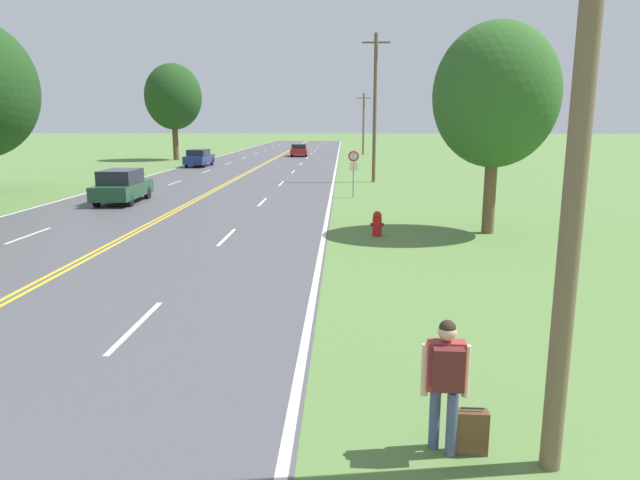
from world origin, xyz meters
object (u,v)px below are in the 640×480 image
(traffic_sign, at_px, (354,162))
(car_dark_blue_sedan_approaching, at_px, (199,158))
(car_red_sedan_mid_near, at_px, (299,150))
(fire_hydrant, at_px, (377,223))
(tree_right_cluster, at_px, (496,96))
(car_dark_green_sedan_nearest, at_px, (122,186))
(tree_left_verge, at_px, (173,97))
(hitchhiker_person, at_px, (446,374))
(suitcase, at_px, (471,432))

(traffic_sign, relative_size, car_dark_blue_sedan_approaching, 0.52)
(traffic_sign, bearing_deg, car_red_sedan_mid_near, 98.86)
(fire_hydrant, xyz_separation_m, tree_right_cluster, (4.11, 0.72, 4.46))
(car_dark_green_sedan_nearest, bearing_deg, traffic_sign, -80.53)
(tree_left_verge, bearing_deg, hitchhiker_person, -70.58)
(fire_hydrant, xyz_separation_m, traffic_sign, (-0.69, 10.58, 1.45))
(traffic_sign, height_order, car_red_sedan_mid_near, traffic_sign)
(tree_right_cluster, distance_m, car_dark_green_sedan_nearest, 18.51)
(hitchhiker_person, relative_size, suitcase, 2.82)
(traffic_sign, xyz_separation_m, car_dark_blue_sedan_approaching, (-13.76, 21.30, -1.09))
(tree_left_verge, distance_m, car_red_sedan_mid_near, 15.70)
(hitchhiker_person, bearing_deg, traffic_sign, 3.30)
(tree_right_cluster, distance_m, car_dark_blue_sedan_approaching, 36.50)
(car_dark_green_sedan_nearest, bearing_deg, suitcase, -152.25)
(traffic_sign, relative_size, tree_right_cluster, 0.34)
(fire_hydrant, bearing_deg, car_red_sedan_mid_near, 97.74)
(car_dark_green_sedan_nearest, bearing_deg, car_dark_blue_sedan_approaching, 2.34)
(suitcase, height_order, tree_left_verge, tree_left_verge)
(car_dark_blue_sedan_approaching, distance_m, car_red_sedan_mid_near, 17.98)
(tree_right_cluster, bearing_deg, car_red_sedan_mid_near, 102.67)
(fire_hydrant, distance_m, car_dark_green_sedan_nearest, 14.79)
(tree_right_cluster, relative_size, car_dark_blue_sedan_approaching, 1.54)
(tree_left_verge, distance_m, car_dark_green_sedan_nearest, 33.95)
(fire_hydrant, xyz_separation_m, car_dark_green_sedan_nearest, (-12.38, 8.07, 0.40))
(suitcase, bearing_deg, car_dark_blue_sedan_approaching, 19.61)
(car_red_sedan_mid_near, bearing_deg, tree_left_verge, -62.74)
(car_dark_blue_sedan_approaching, bearing_deg, car_red_sedan_mid_near, -25.81)
(suitcase, bearing_deg, car_dark_green_sedan_nearest, 31.96)
(suitcase, xyz_separation_m, traffic_sign, (-1.07, 24.28, 1.62))
(traffic_sign, relative_size, car_dark_green_sedan_nearest, 0.54)
(hitchhiker_person, distance_m, car_dark_green_sedan_nearest, 25.09)
(car_red_sedan_mid_near, bearing_deg, traffic_sign, 6.53)
(fire_hydrant, bearing_deg, tree_left_verge, 115.18)
(hitchhiker_person, height_order, tree_left_verge, tree_left_verge)
(tree_left_verge, bearing_deg, suitcase, -70.25)
(hitchhiker_person, xyz_separation_m, traffic_sign, (-0.72, 24.30, 0.85))
(traffic_sign, relative_size, tree_left_verge, 0.25)
(tree_left_verge, height_order, car_dark_green_sedan_nearest, tree_left_verge)
(suitcase, relative_size, fire_hydrant, 0.68)
(suitcase, distance_m, tree_right_cluster, 15.60)
(hitchhiker_person, relative_size, fire_hydrant, 1.91)
(hitchhiker_person, height_order, car_dark_blue_sedan_approaching, hitchhiker_person)
(tree_left_verge, xyz_separation_m, car_red_sedan_mid_near, (12.67, 7.20, -5.84))
(suitcase, height_order, traffic_sign, traffic_sign)
(car_dark_green_sedan_nearest, bearing_deg, car_red_sedan_mid_near, -10.96)
(traffic_sign, distance_m, car_dark_green_sedan_nearest, 12.01)
(suitcase, relative_size, traffic_sign, 0.24)
(traffic_sign, distance_m, tree_right_cluster, 11.37)
(fire_hydrant, height_order, traffic_sign, traffic_sign)
(car_dark_green_sedan_nearest, bearing_deg, fire_hydrant, -125.73)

